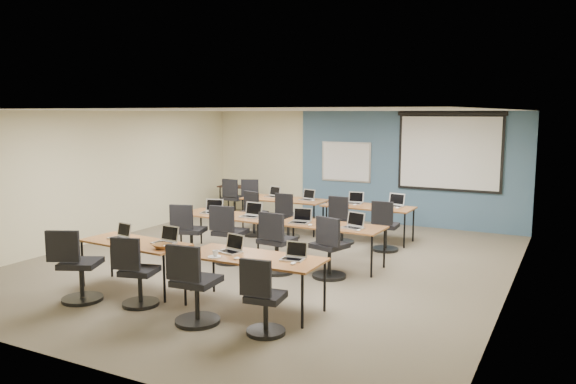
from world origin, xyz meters
The scene contains 58 objects.
floor centered at (0.00, 0.00, 0.00)m, with size 8.00×9.00×0.02m, color #6B6354.
ceiling centered at (0.00, 0.00, 2.70)m, with size 8.00×9.00×0.02m, color white.
wall_back centered at (0.00, 4.50, 1.35)m, with size 8.00×0.04×2.70m, color beige.
wall_front centered at (0.00, -4.50, 1.35)m, with size 8.00×0.04×2.70m, color beige.
wall_left centered at (-4.00, 0.00, 1.35)m, with size 0.04×9.00×2.70m, color beige.
wall_right centered at (4.00, 0.00, 1.35)m, with size 0.04×9.00×2.70m, color beige.
blue_accent_panel centered at (1.25, 4.47, 1.35)m, with size 5.50×0.04×2.70m, color #3D5977.
whiteboard centered at (-0.30, 4.43, 1.45)m, with size 1.28×0.03×0.98m.
projector_screen centered at (2.20, 4.41, 1.89)m, with size 2.40×0.10×1.82m.
training_table_front_left centered at (-1.06, -2.23, 0.68)m, with size 1.72×0.71×0.73m.
training_table_front_right centered at (0.98, -2.15, 0.69)m, with size 1.93×0.80×0.73m.
training_table_mid_left centered at (-1.08, 0.32, 0.69)m, with size 1.86×0.77×0.73m.
training_table_mid_right centered at (1.05, 0.31, 0.69)m, with size 1.88×0.78×0.73m.
training_table_back_left centered at (-1.05, 2.58, 0.69)m, with size 1.91×0.80×0.73m.
training_table_back_right centered at (0.97, 2.51, 0.69)m, with size 1.87×0.78×0.73m.
laptop_0 centered at (-1.41, -2.16, 0.79)m, with size 0.30×0.26×0.23m.
mouse_0 centered at (-1.24, -2.28, 0.74)m, with size 0.06×0.10×0.04m, color white.
task_chair_0 centered at (-1.38, -3.06, 0.44)m, with size 0.62×0.57×1.05m.
laptop_1 centered at (-0.58, -2.08, 0.79)m, with size 0.33×0.28×0.25m.
mouse_1 centered at (-0.43, -2.26, 0.74)m, with size 0.06×0.10×0.04m, color white.
task_chair_1 centered at (-0.50, -2.82, 0.41)m, with size 0.52×0.51×0.99m.
laptop_2 centered at (0.59, -2.08, 0.79)m, with size 0.31×0.27×0.24m.
mouse_2 centered at (0.86, -2.38, 0.74)m, with size 0.06×0.10×0.04m, color white.
task_chair_2 centered at (0.61, -2.99, 0.44)m, with size 0.58×0.58×1.05m.
laptop_3 centered at (1.54, -2.04, 0.79)m, with size 0.30×0.25×0.23m.
mouse_3 centered at (1.64, -2.26, 0.74)m, with size 0.06×0.10×0.04m, color white.
task_chair_3 centered at (1.56, -2.90, 0.40)m, with size 0.48×0.48×0.96m.
laptop_4 centered at (-1.45, 0.33, 0.79)m, with size 0.35×0.30×0.26m.
mouse_4 centered at (-1.23, 0.05, 0.74)m, with size 0.06×0.10×0.03m, color white.
task_chair_4 centered at (-1.46, -0.39, 0.42)m, with size 0.54×0.53×1.01m.
laptop_5 centered at (-0.56, 0.33, 0.80)m, with size 0.35×0.30×0.27m.
mouse_5 centered at (-0.28, 0.16, 0.74)m, with size 0.06×0.10×0.04m, color white.
task_chair_5 centered at (-0.62, -0.35, 0.44)m, with size 0.58×0.58×1.05m.
laptop_6 centered at (0.51, 0.23, 0.79)m, with size 0.34×0.29×0.26m.
mouse_6 centered at (0.77, 0.09, 0.74)m, with size 0.06×0.10×0.04m, color white.
task_chair_6 centered at (0.43, -0.52, 0.44)m, with size 0.58×0.58×1.05m.
laptop_7 centered at (1.51, 0.25, 0.79)m, with size 0.34×0.29×0.26m.
mouse_7 centered at (1.67, 0.06, 0.74)m, with size 0.06×0.09×0.03m, color white.
task_chair_7 centered at (1.33, -0.38, 0.43)m, with size 0.56×0.56×1.03m.
laptop_8 centered at (-1.41, 2.70, 0.79)m, with size 0.31×0.27×0.24m.
mouse_8 centered at (-1.18, 2.45, 0.74)m, with size 0.06×0.09×0.03m, color white.
task_chair_8 centered at (-1.38, 1.77, 0.41)m, with size 0.52×0.52×1.00m.
laptop_9 centered at (-0.50, 2.64, 0.79)m, with size 0.30×0.26×0.23m.
mouse_9 centered at (-0.33, 2.57, 0.74)m, with size 0.06×0.09×0.03m, color white.
task_chair_9 centered at (-0.62, 1.89, 0.40)m, with size 0.50×0.50×0.98m.
laptop_10 centered at (0.61, 2.66, 0.79)m, with size 0.33×0.28×0.25m.
mouse_10 centered at (0.69, 2.46, 0.74)m, with size 0.06×0.10×0.04m, color white.
task_chair_10 centered at (0.58, 1.96, 0.41)m, with size 0.51×0.51×0.99m.
laptop_11 centered at (1.48, 2.73, 0.79)m, with size 0.35×0.29×0.26m.
mouse_11 centered at (1.60, 2.50, 0.74)m, with size 0.06×0.10×0.04m, color white.
task_chair_11 centered at (1.57, 1.78, 0.41)m, with size 0.51×0.51×0.99m.
blue_mousepad centered at (-1.12, -2.32, 0.73)m, with size 0.24×0.20×0.01m, color navy.
snack_bowl centered at (-0.41, -2.37, 0.77)m, with size 0.32×0.32×0.08m, color #9D4D25.
snack_plate centered at (0.54, -2.43, 0.74)m, with size 0.18×0.18×0.01m, color white.
coffee_cup centered at (0.54, -2.42, 0.78)m, with size 0.07×0.07×0.07m, color white.
utility_table centered at (-3.13, 3.84, 0.66)m, with size 0.92×0.51×0.75m.
spare_chair_a centered at (-2.36, 3.49, 0.42)m, with size 0.57×0.53×1.01m.
spare_chair_b centered at (-2.84, 3.23, 0.42)m, with size 0.55×0.55×1.02m.
Camera 1 is at (4.81, -8.49, 2.66)m, focal length 35.00 mm.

